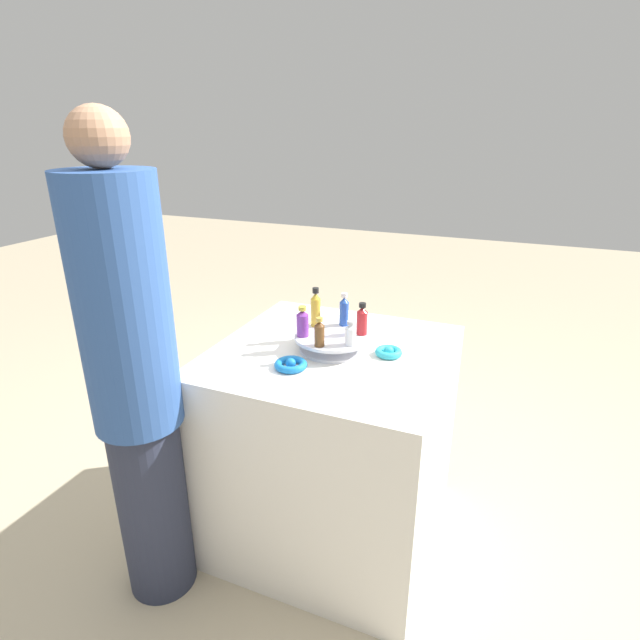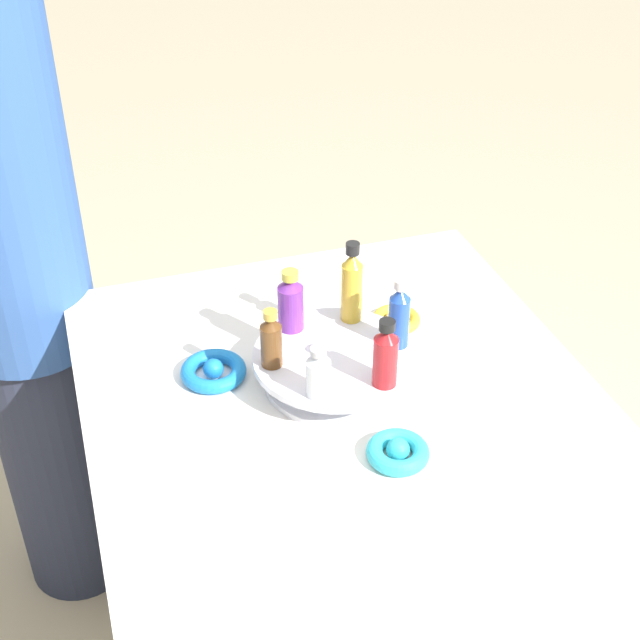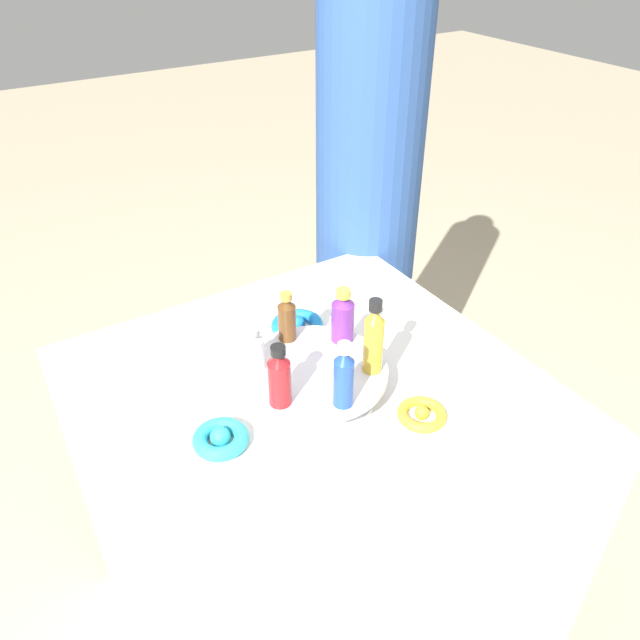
% 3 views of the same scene
% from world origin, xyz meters
% --- Properties ---
extents(party_table, '(0.82, 0.82, 0.79)m').
position_xyz_m(party_table, '(0.00, 0.00, 0.40)').
color(party_table, silver).
rests_on(party_table, ground_plane).
extents(display_stand, '(0.27, 0.27, 0.06)m').
position_xyz_m(display_stand, '(0.00, 0.00, 0.82)').
color(display_stand, silver).
rests_on(display_stand, party_table).
extents(bottle_clear, '(0.04, 0.04, 0.09)m').
position_xyz_m(bottle_clear, '(0.09, -0.06, 0.89)').
color(bottle_clear, silver).
rests_on(bottle_clear, display_stand).
extents(bottle_red, '(0.04, 0.04, 0.12)m').
position_xyz_m(bottle_red, '(0.09, 0.05, 0.90)').
color(bottle_red, '#B21E23').
rests_on(bottle_red, display_stand).
extents(bottle_blue, '(0.03, 0.03, 0.12)m').
position_xyz_m(bottle_blue, '(0.01, 0.10, 0.90)').
color(bottle_blue, '#234CAD').
rests_on(bottle_blue, display_stand).
extents(bottle_gold, '(0.04, 0.04, 0.15)m').
position_xyz_m(bottle_gold, '(-0.09, 0.06, 0.92)').
color(bottle_gold, gold).
rests_on(bottle_gold, display_stand).
extents(bottle_purple, '(0.04, 0.04, 0.11)m').
position_xyz_m(bottle_purple, '(-0.09, -0.05, 0.90)').
color(bottle_purple, '#702D93').
rests_on(bottle_purple, display_stand).
extents(bottle_brown, '(0.03, 0.03, 0.10)m').
position_xyz_m(bottle_brown, '(-0.01, -0.10, 0.89)').
color(bottle_brown, brown).
rests_on(bottle_brown, display_stand).
extents(ribbon_bow_gold, '(0.09, 0.09, 0.03)m').
position_xyz_m(ribbon_bow_gold, '(-0.13, 0.16, 0.80)').
color(ribbon_bow_gold, gold).
rests_on(ribbon_bow_gold, party_table).
extents(ribbon_bow_blue, '(0.11, 0.11, 0.03)m').
position_xyz_m(ribbon_bow_blue, '(-0.07, -0.19, 0.80)').
color(ribbon_bow_blue, blue).
rests_on(ribbon_bow_blue, party_table).
extents(ribbon_bow_teal, '(0.09, 0.09, 0.04)m').
position_xyz_m(ribbon_bow_teal, '(0.20, 0.03, 0.80)').
color(ribbon_bow_teal, '#2DB7CC').
rests_on(ribbon_bow_teal, party_table).
extents(person_figure, '(0.27, 0.27, 1.59)m').
position_xyz_m(person_figure, '(-0.46, -0.48, 0.80)').
color(person_figure, '#282D42').
rests_on(person_figure, ground_plane).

